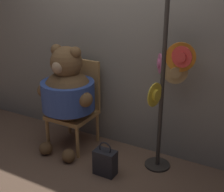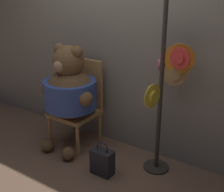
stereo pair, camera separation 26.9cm
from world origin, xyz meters
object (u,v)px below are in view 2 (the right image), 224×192
chair (79,102)px  teddy_bear (70,91)px  hat_display_rack (165,91)px  handbag_on_ground (102,162)px

chair → teddy_bear: teddy_bear is taller
chair → teddy_bear: (0.01, -0.18, 0.20)m
hat_display_rack → handbag_on_ground: bearing=-138.5°
teddy_bear → hat_display_rack: size_ratio=0.71×
hat_display_rack → handbag_on_ground: hat_display_rack is taller
chair → handbag_on_ground: (0.65, -0.44, -0.38)m
hat_display_rack → handbag_on_ground: size_ratio=4.65×
chair → handbag_on_ground: size_ratio=2.72×
hat_display_rack → teddy_bear: bearing=-171.7°
chair → hat_display_rack: (1.13, -0.02, 0.38)m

